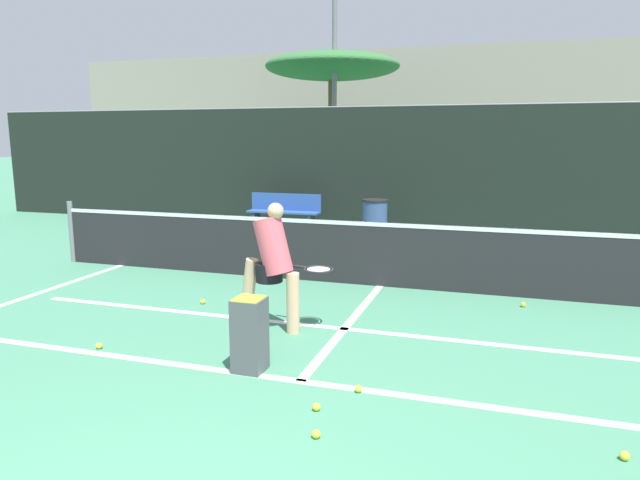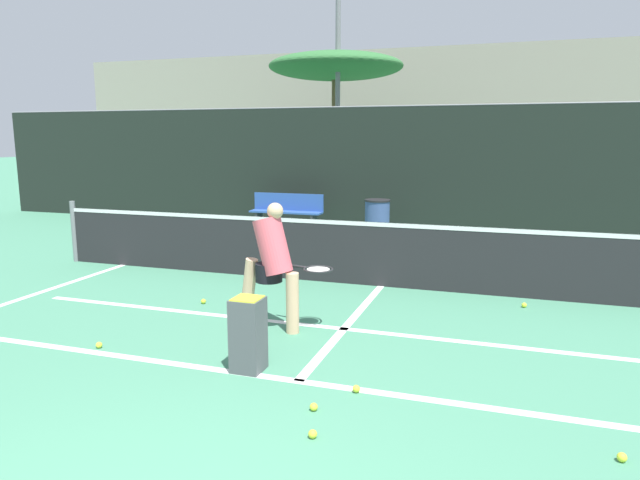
{
  "view_description": "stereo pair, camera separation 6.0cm",
  "coord_description": "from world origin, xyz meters",
  "px_view_note": "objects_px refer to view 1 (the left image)",
  "views": [
    {
      "loc": [
        1.64,
        -1.82,
        2.17
      ],
      "look_at": [
        -0.41,
        4.6,
        0.95
      ],
      "focal_mm": 32.0,
      "sensor_mm": 36.0,
      "label": 1
    },
    {
      "loc": [
        1.7,
        -1.8,
        2.17
      ],
      "look_at": [
        -0.41,
        4.6,
        0.95
      ],
      "focal_mm": 32.0,
      "sensor_mm": 36.0,
      "label": 2
    }
  ],
  "objects_px": {
    "trash_bin": "(375,218)",
    "parked_car": "(515,193)",
    "ball_hopper": "(250,333)",
    "player_practicing": "(273,262)",
    "courtside_bench": "(284,210)"
  },
  "relations": [
    {
      "from": "player_practicing",
      "to": "trash_bin",
      "type": "bearing_deg",
      "value": 104.75
    },
    {
      "from": "courtside_bench",
      "to": "trash_bin",
      "type": "height_order",
      "value": "courtside_bench"
    },
    {
      "from": "courtside_bench",
      "to": "trash_bin",
      "type": "relative_size",
      "value": 2.09
    },
    {
      "from": "ball_hopper",
      "to": "trash_bin",
      "type": "bearing_deg",
      "value": 93.45
    },
    {
      "from": "player_practicing",
      "to": "parked_car",
      "type": "bearing_deg",
      "value": 88.85
    },
    {
      "from": "parked_car",
      "to": "courtside_bench",
      "type": "bearing_deg",
      "value": -139.02
    },
    {
      "from": "ball_hopper",
      "to": "courtside_bench",
      "type": "xyz_separation_m",
      "value": [
        -2.67,
        7.75,
        0.1
      ]
    },
    {
      "from": "courtside_bench",
      "to": "parked_car",
      "type": "distance_m",
      "value": 6.89
    },
    {
      "from": "ball_hopper",
      "to": "parked_car",
      "type": "xyz_separation_m",
      "value": [
        2.53,
        12.27,
        0.25
      ]
    },
    {
      "from": "ball_hopper",
      "to": "parked_car",
      "type": "relative_size",
      "value": 0.16
    },
    {
      "from": "trash_bin",
      "to": "parked_car",
      "type": "relative_size",
      "value": 0.18
    },
    {
      "from": "trash_bin",
      "to": "courtside_bench",
      "type": "bearing_deg",
      "value": 173.87
    },
    {
      "from": "ball_hopper",
      "to": "courtside_bench",
      "type": "relative_size",
      "value": 0.41
    },
    {
      "from": "ball_hopper",
      "to": "trash_bin",
      "type": "relative_size",
      "value": 0.86
    },
    {
      "from": "parked_car",
      "to": "ball_hopper",
      "type": "bearing_deg",
      "value": -101.64
    }
  ]
}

